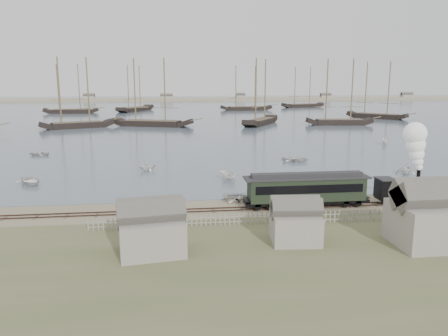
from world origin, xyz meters
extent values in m
plane|color=gray|center=(0.00, 0.00, 0.00)|extent=(600.00, 600.00, 0.00)
cube|color=#485767|center=(0.00, 170.00, 0.03)|extent=(600.00, 336.00, 0.06)
cube|color=#3C2620|center=(0.00, -2.50, 0.10)|extent=(120.00, 0.08, 0.12)
cube|color=#3C2620|center=(0.00, -1.50, 0.10)|extent=(120.00, 0.08, 0.12)
cube|color=#44372C|center=(0.00, -2.00, 0.03)|extent=(120.00, 1.80, 0.06)
cube|color=tan|center=(0.00, 250.00, 0.00)|extent=(500.00, 20.00, 1.80)
cube|color=black|center=(17.52, -2.00, 0.67)|extent=(6.33, 1.86, 0.23)
cylinder|color=black|center=(17.15, -2.00, 1.60)|extent=(3.91, 1.40, 1.40)
cube|color=black|center=(15.10, -2.00, 1.79)|extent=(1.68, 2.05, 2.14)
cube|color=#29282B|center=(15.10, -2.00, 2.91)|extent=(1.86, 2.23, 0.11)
cylinder|color=black|center=(18.91, -2.00, 2.86)|extent=(0.41, 0.41, 1.49)
sphere|color=black|center=(17.33, -2.00, 2.69)|extent=(0.60, 0.60, 0.60)
cone|color=black|center=(20.50, -2.00, 0.58)|extent=(1.30, 1.86, 1.86)
cube|color=black|center=(19.57, -2.00, 2.53)|extent=(0.33, 0.33, 0.33)
cube|color=black|center=(6.12, -2.00, 0.69)|extent=(13.56, 2.23, 0.34)
cube|color=black|center=(6.12, -2.00, 2.05)|extent=(12.59, 2.42, 2.42)
cube|color=black|center=(6.12, -3.23, 2.29)|extent=(11.63, 0.06, 0.87)
cube|color=black|center=(6.12, -0.77, 2.29)|extent=(11.63, 0.06, 0.87)
cube|color=#29282B|center=(6.12, -2.00, 3.31)|extent=(13.56, 2.62, 0.17)
cube|color=#29282B|center=(6.12, -2.00, 3.60)|extent=(12.11, 1.16, 0.44)
imported|color=silver|center=(-0.43, 1.17, 0.42)|extent=(3.68, 4.56, 0.84)
imported|color=silver|center=(-26.82, 12.57, 0.51)|extent=(5.31, 4.99, 0.89)
imported|color=silver|center=(-11.89, 19.51, 0.76)|extent=(3.09, 3.30, 1.40)
imported|color=silver|center=(-0.64, 11.46, 0.68)|extent=(3.38, 2.73, 1.25)
imported|color=silver|center=(12.57, 24.12, 0.52)|extent=(4.50, 5.24, 0.91)
imported|color=silver|center=(25.79, 12.46, 0.90)|extent=(4.20, 4.19, 1.68)
imported|color=silver|center=(36.94, 40.75, 0.70)|extent=(3.52, 2.52, 1.27)
imported|color=silver|center=(-32.26, 35.93, 0.43)|extent=(3.16, 4.00, 0.75)
camera|label=1|loc=(-8.38, -46.22, 13.57)|focal=35.00mm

